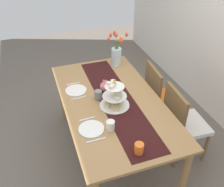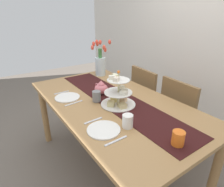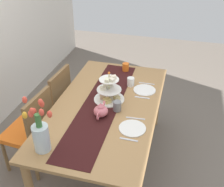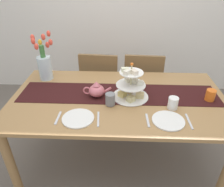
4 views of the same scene
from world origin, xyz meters
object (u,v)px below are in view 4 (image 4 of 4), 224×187
(mug_white_text, at_px, (173,103))
(fork_right, at_px, (148,120))
(knife_left, at_px, (98,119))
(knife_right, at_px, (189,121))
(dinner_plate_left, at_px, (78,118))
(chair_left, at_px, (101,84))
(tulip_vase, at_px, (44,63))
(mug_orange, at_px, (210,95))
(chair_right, at_px, (142,85))
(dinner_plate_right, at_px, (168,121))
(mug_grey, at_px, (110,99))
(tiered_cake_stand, at_px, (131,87))
(fork_left, at_px, (58,118))
(dining_table, at_px, (118,107))
(teapot, at_px, (96,90))

(mug_white_text, bearing_deg, fork_right, -141.93)
(knife_left, relative_size, knife_right, 1.00)
(dinner_plate_left, distance_m, knife_right, 0.79)
(chair_left, height_order, tulip_vase, tulip_vase)
(tulip_vase, height_order, fork_right, tulip_vase)
(knife_left, xyz_separation_m, mug_white_text, (0.55, 0.16, 0.04))
(tulip_vase, relative_size, mug_orange, 4.64)
(chair_left, distance_m, fork_right, 1.15)
(chair_left, relative_size, chair_right, 1.00)
(chair_right, relative_size, dinner_plate_right, 3.96)
(dinner_plate_right, distance_m, mug_grey, 0.46)
(tiered_cake_stand, bearing_deg, fork_right, -70.10)
(fork_right, height_order, mug_grey, mug_grey)
(tiered_cake_stand, xyz_separation_m, mug_orange, (0.64, -0.02, -0.05))
(fork_left, relative_size, knife_left, 0.88)
(dining_table, xyz_separation_m, knife_right, (0.50, -0.31, 0.10))
(chair_left, bearing_deg, mug_white_text, -53.70)
(tulip_vase, xyz_separation_m, fork_right, (0.91, -0.62, -0.16))
(fork_left, bearing_deg, mug_orange, 13.83)
(mug_grey, bearing_deg, dinner_plate_left, -139.64)
(dining_table, distance_m, mug_white_text, 0.46)
(mug_white_text, bearing_deg, dinner_plate_left, -167.12)
(chair_left, relative_size, teapot, 3.82)
(dining_table, distance_m, fork_right, 0.39)
(chair_right, bearing_deg, tulip_vase, -157.19)
(teapot, bearing_deg, knife_left, -82.12)
(dining_table, relative_size, teapot, 7.48)
(tulip_vase, xyz_separation_m, mug_white_text, (1.12, -0.46, -0.11))
(teapot, distance_m, mug_grey, 0.17)
(tulip_vase, distance_m, fork_right, 1.11)
(dinner_plate_right, bearing_deg, dining_table, 138.92)
(tulip_vase, bearing_deg, dining_table, -23.68)
(knife_left, xyz_separation_m, dinner_plate_right, (0.50, 0.00, 0.00))
(dining_table, height_order, mug_orange, mug_orange)
(chair_left, relative_size, dinner_plate_right, 3.96)
(mug_white_text, bearing_deg, mug_orange, 21.50)
(chair_right, relative_size, fork_right, 6.07)
(tiered_cake_stand, height_order, mug_white_text, tiered_cake_stand)
(chair_left, distance_m, teapot, 0.79)
(knife_left, relative_size, dinner_plate_right, 0.74)
(fork_left, height_order, knife_left, same)
(fork_left, bearing_deg, chair_right, 55.63)
(tulip_vase, height_order, dinner_plate_left, tulip_vase)
(chair_right, height_order, mug_orange, chair_right)
(knife_left, bearing_deg, dinner_plate_left, 180.00)
(dinner_plate_right, relative_size, knife_right, 1.35)
(teapot, relative_size, tulip_vase, 0.54)
(teapot, xyz_separation_m, fork_left, (-0.25, -0.31, -0.06))
(mug_grey, bearing_deg, teapot, 134.76)
(tulip_vase, distance_m, knife_right, 1.36)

